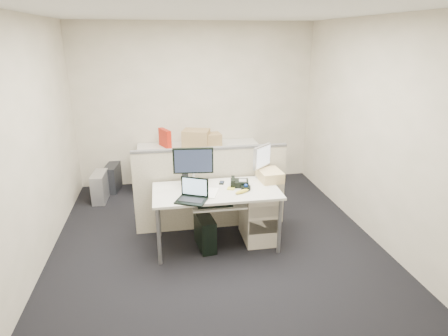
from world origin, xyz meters
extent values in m
cube|color=black|center=(0.00, 0.00, -0.01)|extent=(4.00, 4.50, 0.01)
cube|color=white|center=(0.00, 0.00, 2.70)|extent=(4.00, 4.50, 0.01)
cube|color=beige|center=(0.00, 2.25, 1.35)|extent=(4.00, 0.02, 2.70)
cube|color=beige|center=(0.00, -2.25, 1.35)|extent=(4.00, 0.02, 2.70)
cube|color=beige|center=(-2.00, 0.00, 1.35)|extent=(0.02, 4.50, 2.70)
cube|color=beige|center=(2.00, 0.00, 1.35)|extent=(0.02, 4.50, 2.70)
cube|color=silver|center=(0.00, 0.00, 0.71)|extent=(1.50, 0.75, 0.03)
cylinder|color=slate|center=(-0.70, -0.33, 0.35)|extent=(0.04, 0.04, 0.70)
cylinder|color=slate|center=(-0.70, 0.33, 0.35)|extent=(0.04, 0.04, 0.70)
cylinder|color=slate|center=(0.70, -0.33, 0.35)|extent=(0.04, 0.04, 0.70)
cylinder|color=slate|center=(0.70, 0.33, 0.35)|extent=(0.04, 0.04, 0.70)
cube|color=silver|center=(0.00, -0.18, 0.62)|extent=(0.62, 0.32, 0.02)
cube|color=beige|center=(0.55, 0.05, 0.33)|extent=(0.40, 0.55, 0.65)
cube|color=beige|center=(0.00, 0.45, 0.55)|extent=(2.00, 0.06, 1.10)
cube|color=beige|center=(0.00, 1.93, 0.36)|extent=(2.00, 0.60, 0.72)
cube|color=black|center=(-0.25, 0.18, 0.97)|extent=(0.50, 0.24, 0.48)
cube|color=#B7B7BC|center=(0.64, 0.32, 0.94)|extent=(0.37, 0.36, 0.42)
cube|color=black|center=(-0.32, -0.28, 0.85)|extent=(0.39, 0.36, 0.24)
cylinder|color=black|center=(0.35, -0.05, 0.75)|extent=(0.13, 0.13, 0.04)
cube|color=black|center=(0.30, 0.08, 0.76)|extent=(0.25, 0.22, 0.07)
cube|color=white|center=(-0.12, -0.08, 0.74)|extent=(0.32, 0.36, 0.01)
cube|color=gold|center=(0.18, 0.00, 0.74)|extent=(0.11, 0.11, 0.01)
cylinder|color=black|center=(-0.35, 0.22, 0.81)|extent=(0.10, 0.10, 0.17)
ellipsoid|color=gold|center=(0.28, -0.15, 0.75)|extent=(0.20, 0.12, 0.04)
cube|color=black|center=(0.10, 0.20, 0.74)|extent=(0.08, 0.12, 0.01)
cube|color=#DEC27A|center=(0.72, 0.20, 0.79)|extent=(0.29, 0.36, 0.13)
cube|color=black|center=(-0.05, -0.22, 0.64)|extent=(0.40, 0.14, 0.02)
cube|color=black|center=(-0.15, -0.05, 0.21)|extent=(0.24, 0.46, 0.41)
cube|color=black|center=(-1.45, 2.03, 0.22)|extent=(0.25, 0.49, 0.44)
cube|color=#B7B7BC|center=(-1.60, 1.63, 0.22)|extent=(0.22, 0.49, 0.45)
cube|color=#9B7B59|center=(-0.05, 1.81, 0.88)|extent=(0.49, 0.42, 0.31)
cube|color=#9B7B59|center=(0.18, 1.81, 0.84)|extent=(0.36, 0.30, 0.24)
cube|color=red|center=(-0.55, 1.94, 0.88)|extent=(0.20, 0.34, 0.31)
camera|label=1|loc=(-0.62, -4.07, 2.46)|focal=30.00mm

